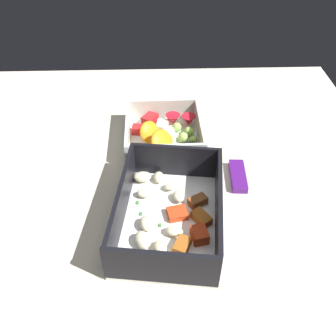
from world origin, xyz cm
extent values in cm
cube|color=beige|center=(0.00, 0.00, 1.00)|extent=(80.00, 80.00, 2.00)
cube|color=white|center=(8.29, 1.41, 2.30)|extent=(22.24, 16.81, 0.60)
cube|color=black|center=(-1.61, 2.71, 5.46)|extent=(2.45, 14.21, 5.72)
cube|color=black|center=(18.18, 0.12, 5.46)|extent=(2.45, 14.21, 5.72)
cube|color=black|center=(9.17, 8.18, 5.46)|extent=(19.27, 3.11, 5.72)
cube|color=black|center=(7.40, -5.35, 5.46)|extent=(19.27, 3.11, 5.72)
ellipsoid|color=beige|center=(3.50, -2.36, 3.37)|extent=(1.97, 2.47, 1.10)
ellipsoid|color=beige|center=(13.77, -0.39, 3.47)|extent=(2.80, 2.24, 1.24)
ellipsoid|color=beige|center=(9.66, -1.86, 3.56)|extent=(3.12, 2.52, 1.37)
ellipsoid|color=beige|center=(2.03, 1.86, 3.38)|extent=(2.23, 2.62, 1.11)
ellipsoid|color=beige|center=(4.38, 2.91, 3.43)|extent=(2.65, 2.08, 1.19)
ellipsoid|color=beige|center=(15.81, 0.89, 3.45)|extent=(2.76, 2.21, 1.22)
ellipsoid|color=beige|center=(12.57, -2.34, 3.64)|extent=(3.52, 3.03, 1.48)
ellipsoid|color=beige|center=(-0.34, -0.31, 3.42)|extent=(2.44, 1.78, 1.18)
ellipsoid|color=beige|center=(11.04, 1.97, 3.44)|extent=(2.29, 2.79, 1.21)
ellipsoid|color=beige|center=(-0.32, -2.62, 3.60)|extent=(2.13, 2.94, 1.42)
cube|color=red|center=(7.54, 2.57, 3.11)|extent=(2.92, 3.26, 1.02)
cube|color=#AD5B1E|center=(8.60, 5.93, 3.22)|extent=(3.49, 3.15, 1.25)
cube|color=#AD5B1E|center=(13.47, 2.89, 3.28)|extent=(3.23, 2.78, 1.35)
cube|color=red|center=(11.83, 5.37, 3.44)|extent=(2.93, 2.56, 1.68)
cube|color=brown|center=(5.28, 5.72, 3.24)|extent=(2.75, 3.19, 1.28)
cube|color=#387A33|center=(14.59, 0.11, 2.70)|extent=(0.60, 0.40, 0.20)
cube|color=#387A33|center=(7.07, -2.77, 2.70)|extent=(0.60, 0.40, 0.20)
cube|color=#387A33|center=(9.33, -0.48, 2.70)|extent=(0.60, 0.40, 0.20)
cube|color=#387A33|center=(4.81, -3.30, 2.70)|extent=(0.60, 0.40, 0.20)
cube|color=#387A33|center=(9.29, -1.71, 2.70)|extent=(0.60, 0.40, 0.20)
cube|color=#387A33|center=(14.06, -3.08, 2.70)|extent=(0.60, 0.40, 0.20)
cube|color=silver|center=(-11.29, 1.11, 2.30)|extent=(14.80, 13.93, 0.60)
cube|color=silver|center=(-18.26, 0.98, 4.56)|extent=(0.86, 13.67, 3.93)
cube|color=silver|center=(-4.32, 1.24, 4.56)|extent=(0.86, 13.67, 3.93)
cube|color=silver|center=(-11.42, 7.64, 4.56)|extent=(13.35, 0.85, 3.93)
cube|color=silver|center=(-11.17, -5.42, 4.56)|extent=(13.35, 0.85, 3.93)
ellipsoid|color=orange|center=(-10.30, -1.48, 4.80)|extent=(5.18, 5.21, 4.21)
ellipsoid|color=orange|center=(-7.06, 0.67, 4.97)|extent=(6.09, 6.00, 4.53)
cube|color=#F4EACC|center=(-11.23, 2.11, 3.37)|extent=(2.78, 2.22, 1.55)
cube|color=red|center=(-13.27, -3.53, 3.34)|extent=(2.13, 2.67, 1.48)
cube|color=red|center=(-16.26, -1.45, 3.48)|extent=(3.65, 3.41, 1.76)
cube|color=#F4EACC|center=(-13.94, 0.84, 3.42)|extent=(3.05, 2.49, 1.64)
sphere|color=#9ECC60|center=(-13.61, 3.53, 3.49)|extent=(1.78, 1.78, 1.78)
sphere|color=#9ECC60|center=(-10.40, 4.50, 3.52)|extent=(1.84, 1.84, 1.84)
sphere|color=#9ECC60|center=(-12.06, 5.73, 3.53)|extent=(1.87, 1.87, 1.87)
sphere|color=#9ECC60|center=(-9.93, 6.37, 3.32)|extent=(1.45, 1.45, 1.45)
cone|color=red|center=(-15.65, 2.88, 3.72)|extent=(2.79, 2.79, 2.23)
cone|color=red|center=(-15.37, 5.84, 3.67)|extent=(2.69, 2.69, 2.15)
sphere|color=navy|center=(-7.25, 3.51, 3.10)|extent=(1.01, 1.01, 1.01)
sphere|color=navy|center=(-8.86, 5.50, 3.12)|extent=(1.04, 1.04, 1.04)
sphere|color=navy|center=(-7.74, 5.82, 3.18)|extent=(1.15, 1.15, 1.15)
sphere|color=navy|center=(-6.52, 4.67, 3.13)|extent=(1.07, 1.07, 1.07)
sphere|color=navy|center=(-6.09, 6.51, 3.13)|extent=(1.06, 1.06, 1.06)
cube|color=#51197A|center=(-0.75, 12.91, 2.60)|extent=(7.13, 2.81, 1.20)
camera|label=1|loc=(44.59, -0.24, 44.48)|focal=40.66mm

